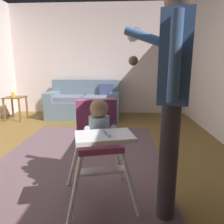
{
  "coord_description": "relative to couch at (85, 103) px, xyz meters",
  "views": [
    {
      "loc": [
        0.63,
        -2.27,
        1.17
      ],
      "look_at": [
        0.52,
        -0.38,
        0.75
      ],
      "focal_mm": 33.1,
      "sensor_mm": 36.0,
      "label": 1
    }
  ],
  "objects": [
    {
      "name": "wall_clock",
      "position": [
        1.18,
        0.48,
        1.61
      ],
      "size": [
        0.27,
        0.04,
        0.27
      ],
      "color": "white"
    },
    {
      "name": "wall_far",
      "position": [
        0.28,
        0.52,
        0.99
      ],
      "size": [
        5.15,
        0.06,
        2.65
      ],
      "primitive_type": "cube",
      "color": "silver",
      "rests_on": "ground"
    },
    {
      "name": "high_chair",
      "position": [
        0.71,
        -3.11,
        0.29
      ],
      "size": [
        0.73,
        0.82,
        0.92
      ],
      "rotation": [
        0.0,
        0.0,
        -1.32
      ],
      "color": "white",
      "rests_on": "ground"
    },
    {
      "name": "adult_standing",
      "position": [
        1.26,
        -3.23,
        0.63
      ],
      "size": [
        0.51,
        0.57,
        1.7
      ],
      "rotation": [
        0.0,
        0.0,
        2.92
      ],
      "color": "#312B30",
      "rests_on": "ground"
    },
    {
      "name": "ground",
      "position": [
        0.28,
        -2.48,
        -0.38
      ],
      "size": [
        5.95,
        7.54,
        0.1
      ],
      "primitive_type": "cube",
      "color": "brown"
    },
    {
      "name": "couch",
      "position": [
        0.0,
        0.0,
        0.0
      ],
      "size": [
        1.65,
        0.86,
        0.86
      ],
      "rotation": [
        0.0,
        0.0,
        -1.57
      ],
      "color": "slate",
      "rests_on": "ground"
    },
    {
      "name": "sippy_cup",
      "position": [
        -1.5,
        -0.39,
        0.24
      ],
      "size": [
        0.07,
        0.07,
        0.1
      ],
      "primitive_type": "cylinder",
      "color": "gold",
      "rests_on": "side_table"
    },
    {
      "name": "area_rug",
      "position": [
        0.36,
        -2.4,
        -0.33
      ],
      "size": [
        2.06,
        2.98,
        0.01
      ],
      "primitive_type": "cube",
      "color": "#60494F",
      "rests_on": "ground"
    },
    {
      "name": "side_table",
      "position": [
        -1.48,
        -0.39,
        0.05
      ],
      "size": [
        0.4,
        0.4,
        0.52
      ],
      "color": "brown",
      "rests_on": "ground"
    }
  ]
}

